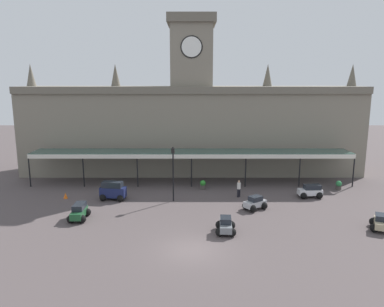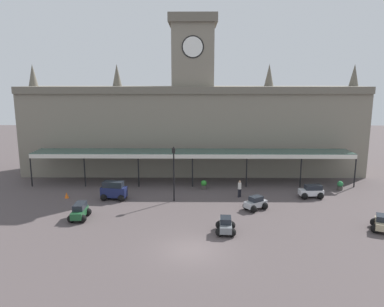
{
  "view_description": "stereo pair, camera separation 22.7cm",
  "coord_description": "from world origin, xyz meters",
  "views": [
    {
      "loc": [
        0.05,
        -22.64,
        11.06
      ],
      "look_at": [
        0.0,
        9.37,
        4.71
      ],
      "focal_mm": 34.21,
      "sensor_mm": 36.0,
      "label": 1
    },
    {
      "loc": [
        0.28,
        -22.64,
        11.06
      ],
      "look_at": [
        0.0,
        9.37,
        4.71
      ],
      "focal_mm": 34.21,
      "sensor_mm": 36.0,
      "label": 2
    }
  ],
  "objects": [
    {
      "name": "car_green_estate",
      "position": [
        -9.13,
        5.56,
        0.56
      ],
      "size": [
        1.58,
        2.27,
        1.27
      ],
      "color": "#1E512D",
      "rests_on": "ground"
    },
    {
      "name": "planter_near_kerb",
      "position": [
        15.24,
        13.78,
        0.49
      ],
      "size": [
        0.6,
        0.6,
        0.96
      ],
      "color": "#47423D",
      "rests_on": "ground"
    },
    {
      "name": "victorian_lamppost",
      "position": [
        -1.69,
        10.18,
        3.2
      ],
      "size": [
        0.3,
        0.3,
        5.18
      ],
      "color": "black",
      "rests_on": "ground"
    },
    {
      "name": "pedestrian_beside_cars",
      "position": [
        4.59,
        11.36,
        0.91
      ],
      "size": [
        0.34,
        0.34,
        1.67
      ],
      "color": "black",
      "rests_on": "ground"
    },
    {
      "name": "car_navy_van",
      "position": [
        -7.43,
        10.54,
        0.81
      ],
      "size": [
        2.5,
        1.8,
        1.77
      ],
      "color": "#19214C",
      "rests_on": "ground"
    },
    {
      "name": "planter_by_canopy",
      "position": [
        1.18,
        13.97,
        0.49
      ],
      "size": [
        0.6,
        0.6,
        0.96
      ],
      "color": "#47423D",
      "rests_on": "ground"
    },
    {
      "name": "station_building",
      "position": [
        0.0,
        21.73,
        5.9
      ],
      "size": [
        40.24,
        6.64,
        18.43
      ],
      "color": "gray",
      "rests_on": "ground"
    },
    {
      "name": "car_beige_sedan",
      "position": [
        14.32,
        3.42,
        0.5
      ],
      "size": [
        1.99,
        2.23,
        1.19
      ],
      "color": "tan",
      "rests_on": "ground"
    },
    {
      "name": "car_white_estate",
      "position": [
        11.49,
        11.23,
        0.56
      ],
      "size": [
        2.3,
        1.62,
        1.27
      ],
      "color": "silver",
      "rests_on": "ground"
    },
    {
      "name": "traffic_cone",
      "position": [
        -12.09,
        10.94,
        0.28
      ],
      "size": [
        0.4,
        0.4,
        0.55
      ],
      "primitive_type": "cone",
      "color": "orange",
      "rests_on": "ground"
    },
    {
      "name": "car_silver_sedan",
      "position": [
        5.58,
        7.91,
        0.5
      ],
      "size": [
        2.25,
        2.13,
        1.19
      ],
      "color": "#B2B5BA",
      "rests_on": "ground"
    },
    {
      "name": "ground_plane",
      "position": [
        0.0,
        0.0,
        0.0
      ],
      "size": [
        140.0,
        140.0,
        0.0
      ],
      "primitive_type": "plane",
      "color": "#504646"
    },
    {
      "name": "car_grey_sedan",
      "position": [
        2.55,
        2.87,
        0.5
      ],
      "size": [
        1.6,
        2.1,
        1.19
      ],
      "color": "slate",
      "rests_on": "ground"
    },
    {
      "name": "entrance_canopy",
      "position": [
        0.0,
        16.19,
        3.46
      ],
      "size": [
        34.49,
        3.26,
        3.6
      ],
      "color": "#38564C",
      "rests_on": "ground"
    }
  ]
}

